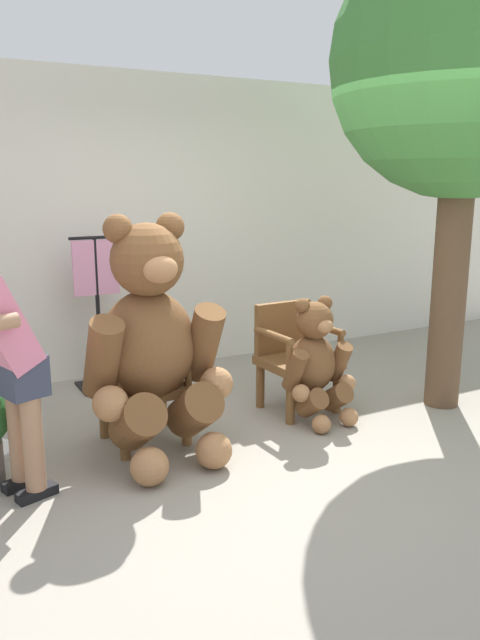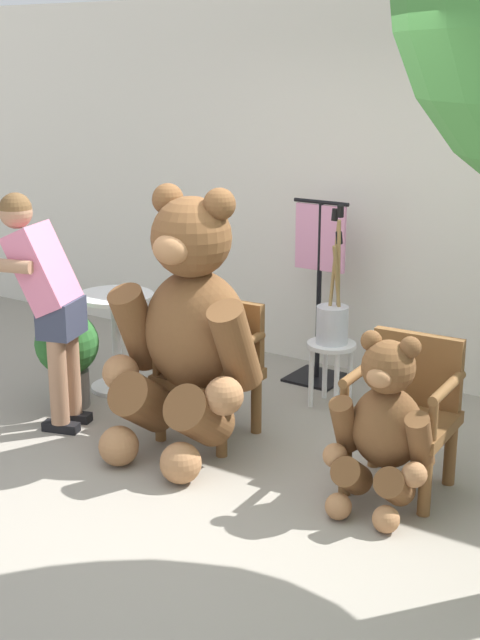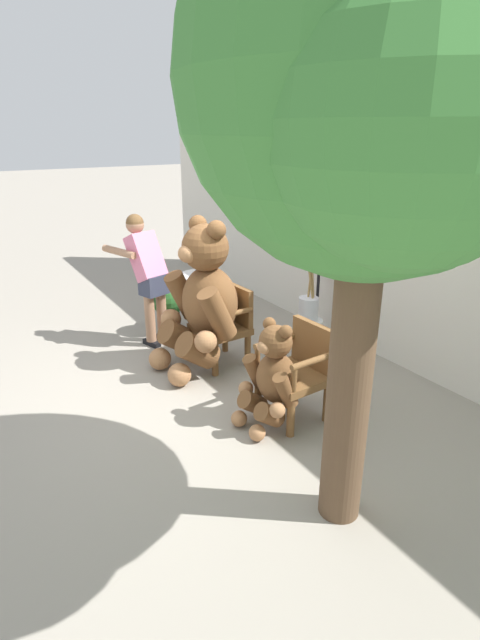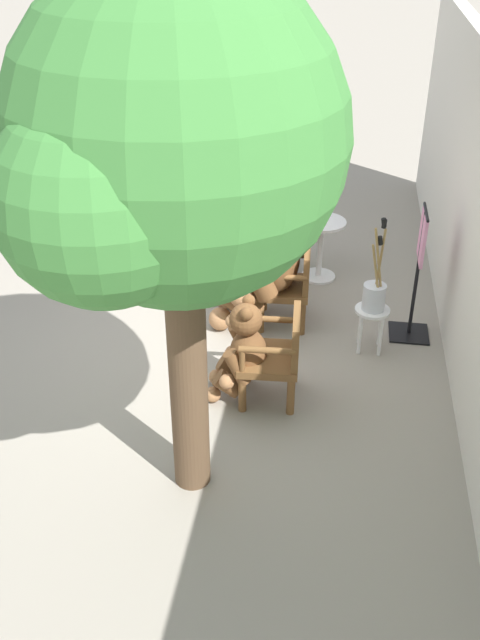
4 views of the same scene
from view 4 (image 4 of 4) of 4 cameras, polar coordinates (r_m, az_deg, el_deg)
The scene contains 12 objects.
ground_plane at distance 7.11m, azimuth -2.54°, elevation -2.39°, with size 60.00×60.00×0.00m, color gray.
wooden_chair_left at distance 7.35m, azimuth 3.97°, elevation 2.96°, with size 0.58×0.55×0.86m.
wooden_chair_right at distance 6.23m, azimuth 2.88°, elevation -2.72°, with size 0.59×0.55×0.86m.
teddy_bear_large at distance 7.21m, azimuth 1.92°, elevation 5.45°, with size 0.98×0.94×1.63m.
teddy_bear_small at distance 6.24m, azimuth 0.19°, elevation -2.43°, with size 0.58×0.56×0.97m.
person_visitor at distance 8.07m, azimuth 1.25°, elevation 9.29°, with size 0.72×0.63×1.54m.
white_stool at distance 7.05m, azimuth 10.48°, elevation 0.15°, with size 0.34×0.34×0.46m.
brush_bucket at distance 6.91m, azimuth 10.72°, elevation 2.18°, with size 0.22×0.22×0.96m.
round_side_table at distance 8.28m, azimuth 6.44°, elevation 6.16°, with size 0.56×0.56×0.72m.
patio_tree at distance 4.25m, azimuth -6.03°, elevation 13.36°, with size 2.15×2.05×3.73m.
potted_plant at distance 8.38m, azimuth 3.41°, elevation 6.23°, with size 0.44×0.44×0.68m.
clothing_display_stand at distance 7.20m, azimuth 14.01°, elevation 3.75°, with size 0.44×0.40×1.36m.
Camera 4 is at (5.79, 1.19, 3.94)m, focal length 40.00 mm.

